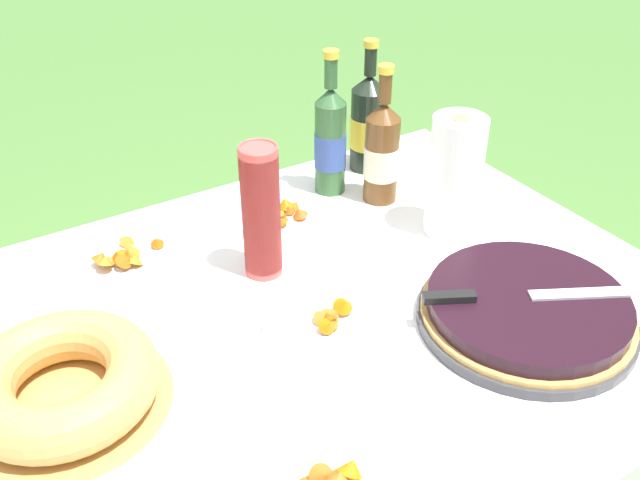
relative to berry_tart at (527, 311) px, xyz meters
The scene contains 13 objects.
garden_table 0.43m from the berry_tart, 149.64° to the left, with size 1.44×1.03×0.78m.
tablecloth 0.42m from the berry_tart, 149.64° to the left, with size 1.45×1.04×0.10m.
berry_tart is the anchor object (origin of this frame).
serving_knife 0.05m from the berry_tart, 152.11° to the left, with size 0.34×0.20×0.01m.
bundt_cake 0.77m from the berry_tart, 162.44° to the left, with size 0.32×0.32×0.09m.
cup_stack 0.50m from the berry_tart, 129.71° to the left, with size 0.07×0.07×0.27m.
cider_bottle_green 0.59m from the berry_tart, 93.24° to the left, with size 0.07×0.07×0.33m.
cider_bottle_amber 0.50m from the berry_tart, 85.24° to the left, with size 0.08×0.08×0.31m.
juice_bottle_red 0.65m from the berry_tart, 80.71° to the left, with size 0.09×0.09×0.31m.
snack_plate_left 0.75m from the berry_tart, 134.44° to the left, with size 0.21×0.21×0.06m.
snack_plate_right 0.35m from the berry_tart, 149.21° to the left, with size 0.22×0.22×0.05m.
snack_plate_far 0.56m from the berry_tart, 110.34° to the left, with size 0.21×0.21×0.05m.
paper_towel_roll 0.33m from the berry_tart, 73.95° to the left, with size 0.11×0.11×0.25m.
Camera 1 is at (-0.45, -0.84, 1.59)m, focal length 40.00 mm.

